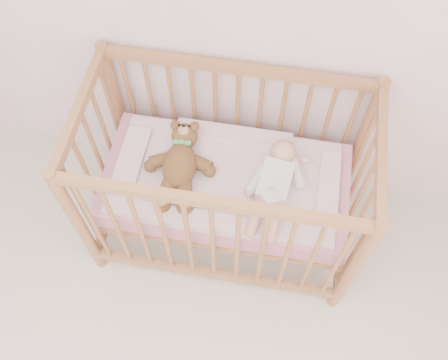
# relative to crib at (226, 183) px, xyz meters

# --- Properties ---
(crib) EXTENTS (1.36, 0.76, 1.00)m
(crib) POSITION_rel_crib_xyz_m (0.00, 0.00, 0.00)
(crib) COLOR #9E6943
(crib) RESTS_ON floor
(mattress) EXTENTS (1.22, 0.62, 0.13)m
(mattress) POSITION_rel_crib_xyz_m (0.00, 0.00, -0.01)
(mattress) COLOR pink
(mattress) RESTS_ON crib
(blanket) EXTENTS (1.10, 0.58, 0.06)m
(blanket) POSITION_rel_crib_xyz_m (0.00, 0.00, 0.06)
(blanket) COLOR pink
(blanket) RESTS_ON mattress
(baby) EXTENTS (0.34, 0.59, 0.14)m
(baby) POSITION_rel_crib_xyz_m (0.24, -0.02, 0.14)
(baby) COLOR silver
(baby) RESTS_ON blanket
(teddy_bear) EXTENTS (0.40, 0.54, 0.14)m
(teddy_bear) POSITION_rel_crib_xyz_m (-0.22, -0.02, 0.15)
(teddy_bear) COLOR brown
(teddy_bear) RESTS_ON blanket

